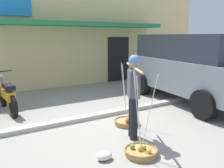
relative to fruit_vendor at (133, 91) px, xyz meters
The scene contains 9 objects.
ground_plane 1.26m from the fruit_vendor, 98.82° to the left, with size 90.00×90.00×0.00m, color gray.
sidewalk_curb 1.75m from the fruit_vendor, 94.69° to the left, with size 20.00×0.24×0.10m, color #AEA89C.
fruit_vendor is the anchor object (origin of this frame).
fruit_basket_left_side 1.17m from the fruit_vendor, 115.01° to the right, with size 0.60×0.60×1.45m.
fruit_basket_right_side 1.17m from the fruit_vendor, 64.71° to the left, with size 0.60×0.60×1.45m.
motorcycle_second_in_row 3.72m from the fruit_vendor, 121.45° to the left, with size 0.54×1.82×1.09m.
parked_truck 3.55m from the fruit_vendor, 22.68° to the left, with size 2.56×4.98×2.10m.
storefront_building 8.21m from the fruit_vendor, 81.27° to the left, with size 13.00×6.00×4.20m.
plastic_litter_bag 1.39m from the fruit_vendor, 152.79° to the right, with size 0.28×0.22×0.14m, color silver.
Camera 1 is at (-2.63, -4.52, 2.06)m, focal length 38.40 mm.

